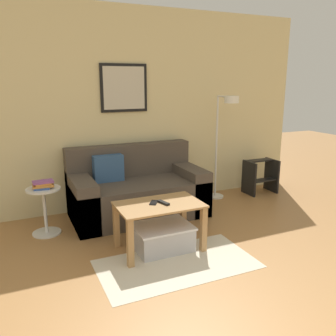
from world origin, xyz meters
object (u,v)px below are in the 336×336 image
Objects in this scene: side_table at (45,207)px; book_stack at (43,185)px; remote_control at (163,203)px; step_stool at (261,175)px; floor_lamp at (224,131)px; coffee_table at (159,214)px; cell_phone at (154,203)px; storage_bin at (163,237)px; couch at (137,192)px.

book_stack reaches higher than side_table.
remote_control is 2.33m from step_stool.
floor_lamp is 1.02m from step_stool.
coffee_table is at bearing -40.81° from book_stack.
cell_phone is at bearing -40.47° from book_stack.
floor_lamp is (1.34, 1.01, 0.85)m from storage_bin.
book_stack is (-2.37, -0.13, -0.42)m from floor_lamp.
floor_lamp is 9.69× the size of remote_control.
book_stack reaches higher than storage_bin.
book_stack is (-1.10, -0.12, 0.26)m from couch.
book_stack reaches higher than coffee_table.
cell_phone is (0.95, -0.81, -0.08)m from book_stack.
side_table is at bearing -93.44° from book_stack.
floor_lamp is at bearing 3.34° from side_table.
book_stack is at bearing 86.56° from side_table.
floor_lamp is 1.77m from cell_phone.
couch is 3.10× the size of side_table.
step_stool is (3.09, 0.21, -0.29)m from book_stack.
coffee_table is at bearing -96.34° from couch.
remote_control reaches higher than coffee_table.
coffee_table is 1.31m from side_table.
storage_bin is 0.37m from cell_phone.
book_stack reaches higher than remote_control.
storage_bin is 0.39× the size of floor_lamp.
couch is at bearing -177.44° from step_stool.
book_stack is 1.62× the size of cell_phone.
cell_phone is at bearing 131.96° from coffee_table.
remote_control is at bearing -93.98° from couch.
coffee_table is 5.53× the size of remote_control.
coffee_table is 1.80m from floor_lamp.
cell_phone is (-0.08, 0.06, -0.01)m from remote_control.
floor_lamp reaches higher than cell_phone.
book_stack is at bearing -173.57° from couch.
side_table is 0.25m from book_stack.
floor_lamp is (1.26, 0.01, 0.68)m from couch.
couch reaches higher than cell_phone.
side_table is 3.10m from step_stool.
remote_control is (1.03, -0.87, 0.17)m from side_table.
couch is at bearing -179.65° from floor_lamp.
remote_control is at bearing -3.66° from cell_phone.
book_stack is 3.11m from step_stool.
coffee_table is (-0.11, -0.98, 0.07)m from couch.
floor_lamp is at bearing 66.97° from cell_phone.
side_table is at bearing 139.41° from coffee_table.
couch is 7.15× the size of book_stack.
floor_lamp is 2.46m from side_table.
cell_phone is at bearing -146.19° from floor_lamp.
remote_control is 0.30× the size of step_stool.
coffee_table is 1.67× the size of step_stool.
couch reaches higher than coffee_table.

